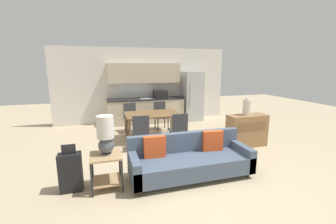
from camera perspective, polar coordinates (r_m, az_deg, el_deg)
ground_plane at (r=4.47m, az=5.88°, el=-15.85°), size 20.00×20.00×0.00m
wall_back at (r=8.45m, az=-6.17°, el=6.81°), size 6.40×0.07×2.70m
kitchen_counter at (r=8.22m, az=-5.58°, el=3.11°), size 2.77×0.65×2.15m
refrigerator at (r=8.64m, az=6.14°, el=4.04°), size 0.70×0.71×1.84m
dining_table at (r=6.36m, az=-3.99°, el=-0.87°), size 1.51×0.99×0.74m
couch at (r=4.36m, az=5.41°, el=-11.94°), size 2.26×0.80×0.81m
side_table at (r=4.04m, az=-15.39°, el=-12.96°), size 0.51×0.51×0.60m
table_lamp at (r=3.89m, az=-15.57°, el=-5.46°), size 0.28×0.28×0.66m
credenza at (r=6.19m, az=19.34°, el=-4.44°), size 1.03×0.41×0.82m
vase at (r=6.07m, az=19.39°, el=1.18°), size 0.20×0.20×0.43m
dining_chair_far_left at (r=7.17m, az=-9.40°, el=-1.06°), size 0.48×0.48×0.90m
dining_chair_far_right at (r=7.36m, az=-1.86°, el=-0.59°), size 0.44×0.44×0.90m
dining_chair_near_left at (r=5.55m, az=-7.02°, el=-4.78°), size 0.44×0.44×0.90m
dining_chair_near_right at (r=5.71m, az=2.73°, el=-4.22°), size 0.45×0.45×0.90m
suitcase at (r=4.18m, az=-23.49°, el=-13.78°), size 0.36×0.22×0.81m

